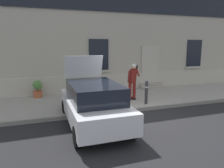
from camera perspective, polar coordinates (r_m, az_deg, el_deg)
ground_plane at (r=7.96m, az=7.32°, el=-9.62°), size 80.00×80.00×0.00m
sidewalk at (r=10.40m, az=0.50°, el=-4.24°), size 24.00×3.60×0.15m
curb_edge at (r=8.74m, az=4.59°, el=-7.18°), size 24.00×0.12×0.15m
building_facade at (r=12.47m, az=-3.39°, el=15.13°), size 24.00×1.52×7.50m
entrance_stoop at (r=12.92m, az=10.60°, el=-0.54°), size 1.43×0.64×0.32m
hatchback_car_white at (r=7.16m, az=-5.10°, el=-5.16°), size 1.81×4.07×2.34m
bollard_near_person at (r=9.36m, az=9.31°, el=-2.04°), size 0.15×0.15×1.04m
person_on_phone at (r=9.84m, az=5.66°, el=1.24°), size 0.51×0.51×1.74m
planter_terracotta at (r=11.05m, az=-19.57°, el=-1.15°), size 0.44×0.44×0.86m
planter_olive at (r=11.28m, az=-9.09°, el=-0.44°), size 0.44×0.44×0.86m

